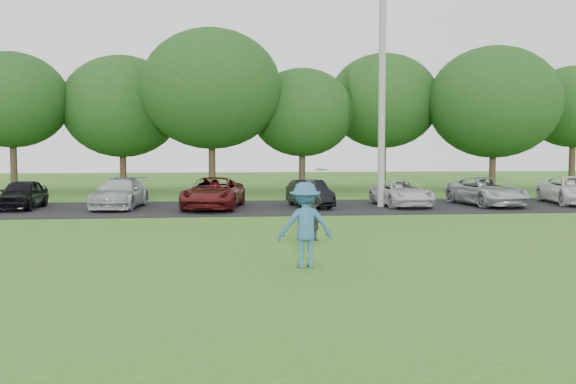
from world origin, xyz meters
The scene contains 7 objects.
ground centered at (0.00, 0.00, 0.00)m, with size 100.00×100.00×0.00m, color #387120.
parking_lot centered at (0.00, 13.00, 0.01)m, with size 32.00×6.50×0.03m, color black.
utility_pole centered at (4.83, 12.72, 5.14)m, with size 0.28×0.28×10.28m, color #959591.
frisbee_player centered at (-0.03, 0.19, 0.87)m, with size 1.16×0.72×2.05m.
camera_bystander centered at (0.64, 3.84, 0.80)m, with size 0.65×0.49×1.60m.
parked_cars centered at (0.98, 12.89, 0.61)m, with size 28.50×5.06×1.26m.
tree_row centered at (1.51, 22.76, 4.91)m, with size 42.39×9.85×8.64m.
Camera 1 is at (-1.81, -12.54, 2.43)m, focal length 40.00 mm.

